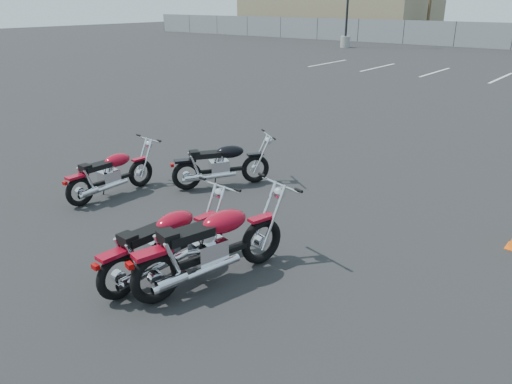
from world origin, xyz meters
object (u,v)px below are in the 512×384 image
Objects in this scene: motorcycle_second_black at (221,164)px; motorcycle_third_red at (165,244)px; motorcycle_front_red at (111,174)px; motorcycle_rear_red at (212,246)px.

motorcycle_third_red is (1.65, -2.88, 0.02)m from motorcycle_second_black.
motorcycle_second_black reaches higher than motorcycle_front_red.
motorcycle_front_red is 3.56m from motorcycle_rear_red.
motorcycle_third_red is at bearing -24.44° from motorcycle_front_red.
motorcycle_front_red is 0.83× the size of motorcycle_rear_red.
motorcycle_third_red reaches higher than motorcycle_front_red.
motorcycle_third_red is (2.85, -1.30, 0.04)m from motorcycle_front_red.
motorcycle_second_black is at bearing 52.79° from motorcycle_front_red.
motorcycle_front_red is 1.04× the size of motorcycle_second_black.
motorcycle_rear_red is at bearing -16.92° from motorcycle_front_red.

